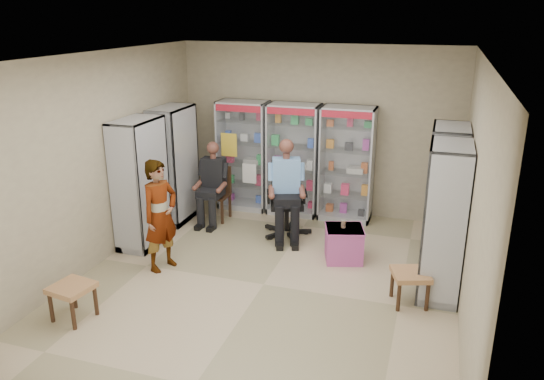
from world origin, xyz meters
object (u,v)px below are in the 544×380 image
(cabinet_right_near, at_px, (444,222))
(woven_stool_b, at_px, (73,302))
(wooden_chair, at_px, (216,194))
(standing_man, at_px, (160,215))
(cabinet_back_left, at_px, (244,156))
(cabinet_back_mid, at_px, (294,160))
(seated_shopkeeper, at_px, (286,192))
(cabinet_right_far, at_px, (445,194))
(cabinet_left_far, at_px, (174,165))
(cabinet_back_right, at_px, (347,164))
(office_chair, at_px, (287,200))
(pink_trunk, at_px, (344,244))
(woven_stool_a, at_px, (409,288))
(cabinet_left_near, at_px, (140,184))

(cabinet_right_near, xyz_separation_m, woven_stool_b, (-4.13, -1.98, -0.78))
(wooden_chair, bearing_deg, standing_man, -89.55)
(cabinet_right_near, bearing_deg, cabinet_back_left, 57.72)
(cabinet_back_mid, distance_m, seated_shopkeeper, 1.09)
(cabinet_right_near, bearing_deg, wooden_chair, 68.36)
(cabinet_right_far, distance_m, cabinet_left_far, 4.46)
(cabinet_back_right, bearing_deg, office_chair, -128.10)
(cabinet_left_far, height_order, woven_stool_b, cabinet_left_far)
(cabinet_back_left, relative_size, pink_trunk, 3.81)
(pink_trunk, bearing_deg, cabinet_back_left, 143.07)
(office_chair, xyz_separation_m, seated_shopkeeper, (0.00, -0.05, 0.16))
(wooden_chair, height_order, pink_trunk, wooden_chair)
(cabinet_right_near, distance_m, woven_stool_a, 0.94)
(seated_shopkeeper, bearing_deg, wooden_chair, 147.64)
(seated_shopkeeper, bearing_deg, cabinet_back_right, 34.03)
(cabinet_back_left, distance_m, cabinet_back_mid, 0.95)
(office_chair, bearing_deg, cabinet_left_far, 158.85)
(office_chair, height_order, woven_stool_a, office_chair)
(cabinet_back_left, height_order, cabinet_back_mid, same)
(cabinet_back_mid, distance_m, cabinet_right_near, 3.41)
(woven_stool_a, bearing_deg, cabinet_left_far, 157.62)
(woven_stool_a, bearing_deg, pink_trunk, 135.76)
(cabinet_back_mid, xyz_separation_m, seated_shopkeeper, (0.17, -1.05, -0.24))
(woven_stool_a, bearing_deg, cabinet_right_near, 50.52)
(cabinet_back_left, bearing_deg, office_chair, -41.82)
(cabinet_right_near, distance_m, pink_trunk, 1.65)
(cabinet_back_right, distance_m, seated_shopkeeper, 1.33)
(woven_stool_b, bearing_deg, standing_man, 76.47)
(wooden_chair, bearing_deg, cabinet_left_far, -163.61)
(cabinet_left_far, relative_size, wooden_chair, 2.13)
(cabinet_back_left, bearing_deg, seated_shopkeeper, -43.22)
(cabinet_right_near, relative_size, pink_trunk, 3.81)
(cabinet_back_right, xyz_separation_m, cabinet_right_near, (1.63, -2.23, 0.00))
(cabinet_left_far, relative_size, cabinet_left_near, 1.00)
(cabinet_right_far, height_order, woven_stool_b, cabinet_right_far)
(wooden_chair, height_order, woven_stool_b, wooden_chair)
(cabinet_right_far, relative_size, office_chair, 1.67)
(seated_shopkeeper, xyz_separation_m, woven_stool_b, (-1.72, -3.16, -0.54))
(cabinet_right_far, distance_m, cabinet_left_near, 4.55)
(cabinet_back_left, distance_m, cabinet_back_right, 1.90)
(cabinet_left_far, distance_m, cabinet_left_near, 1.10)
(cabinet_back_mid, xyz_separation_m, cabinet_right_near, (2.58, -2.23, 0.00))
(cabinet_back_left, bearing_deg, cabinet_left_near, -114.61)
(cabinet_back_mid, bearing_deg, cabinet_back_left, 180.00)
(cabinet_back_left, bearing_deg, standing_man, -94.99)
(wooden_chair, distance_m, woven_stool_b, 3.50)
(cabinet_back_mid, bearing_deg, cabinet_back_right, 0.00)
(cabinet_right_near, bearing_deg, cabinet_right_far, 0.00)
(cabinet_back_mid, relative_size, woven_stool_a, 4.54)
(wooden_chair, xyz_separation_m, woven_stool_a, (3.45, -1.90, -0.25))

